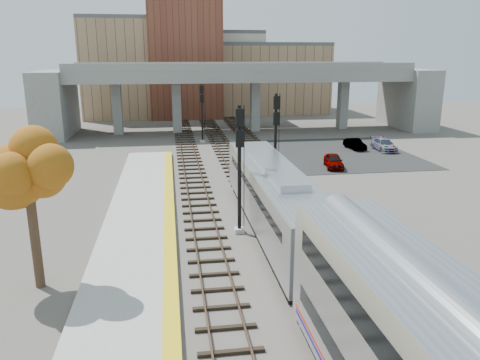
{
  "coord_description": "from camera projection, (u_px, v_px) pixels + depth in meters",
  "views": [
    {
      "loc": [
        -5.13,
        -20.51,
        10.68
      ],
      "look_at": [
        -0.58,
        9.33,
        2.5
      ],
      "focal_mm": 35.0,
      "sensor_mm": 36.0,
      "label": 1
    }
  ],
  "objects": [
    {
      "name": "ground",
      "position": [
        280.0,
        277.0,
        23.11
      ],
      "size": [
        160.0,
        160.0,
        0.0
      ],
      "primitive_type": "plane",
      "color": "#47423D",
      "rests_on": "ground"
    },
    {
      "name": "platform",
      "position": [
        130.0,
        284.0,
        22.01
      ],
      "size": [
        4.5,
        60.0,
        0.35
      ],
      "primitive_type": "cube",
      "color": "#9E9E99",
      "rests_on": "ground"
    },
    {
      "name": "yellow_strip",
      "position": [
        171.0,
        278.0,
        22.24
      ],
      "size": [
        0.7,
        60.0,
        0.01
      ],
      "primitive_type": "cube",
      "color": "yellow",
      "rests_on": "platform"
    },
    {
      "name": "tracks",
      "position": [
        254.0,
        199.0,
        35.15
      ],
      "size": [
        10.7,
        95.0,
        0.25
      ],
      "color": "black",
      "rests_on": "ground"
    },
    {
      "name": "overpass",
      "position": [
        240.0,
        90.0,
        65.25
      ],
      "size": [
        54.0,
        12.0,
        9.5
      ],
      "color": "slate",
      "rests_on": "ground"
    },
    {
      "name": "buildings_far",
      "position": [
        203.0,
        70.0,
        84.75
      ],
      "size": [
        43.0,
        21.0,
        20.6
      ],
      "color": "#9D7B5B",
      "rests_on": "ground"
    },
    {
      "name": "parking_lot",
      "position": [
        344.0,
        153.0,
        51.86
      ],
      "size": [
        14.0,
        18.0,
        0.04
      ],
      "primitive_type": "cube",
      "color": "black",
      "rests_on": "ground"
    },
    {
      "name": "locomotive",
      "position": [
        274.0,
        197.0,
        28.27
      ],
      "size": [
        3.02,
        19.05,
        4.1
      ],
      "color": "#A8AAB2",
      "rests_on": "ground"
    },
    {
      "name": "signal_mast_near",
      "position": [
        240.0,
        170.0,
        27.71
      ],
      "size": [
        0.6,
        0.64,
        7.82
      ],
      "color": "#9E9E99",
      "rests_on": "ground"
    },
    {
      "name": "signal_mast_mid",
      "position": [
        276.0,
        143.0,
        36.32
      ],
      "size": [
        0.6,
        0.64,
        7.76
      ],
      "color": "#9E9E99",
      "rests_on": "ground"
    },
    {
      "name": "signal_mast_far",
      "position": [
        202.0,
        114.0,
        57.06
      ],
      "size": [
        0.6,
        0.64,
        7.15
      ],
      "color": "#9E9E99",
      "rests_on": "ground"
    },
    {
      "name": "tree",
      "position": [
        27.0,
        170.0,
        20.71
      ],
      "size": [
        3.6,
        3.6,
        7.7
      ],
      "color": "#382619",
      "rests_on": "ground"
    },
    {
      "name": "car_a",
      "position": [
        334.0,
        161.0,
        44.98
      ],
      "size": [
        2.23,
        4.11,
        1.33
      ],
      "primitive_type": "imported",
      "rotation": [
        0.0,
        0.0,
        -0.18
      ],
      "color": "#99999E",
      "rests_on": "parking_lot"
    },
    {
      "name": "car_b",
      "position": [
        355.0,
        144.0,
        53.68
      ],
      "size": [
        1.62,
        3.74,
        1.2
      ],
      "primitive_type": "imported",
      "rotation": [
        0.0,
        0.0,
        0.1
      ],
      "color": "#99999E",
      "rests_on": "parking_lot"
    },
    {
      "name": "car_c",
      "position": [
        384.0,
        145.0,
        53.01
      ],
      "size": [
        2.02,
        4.58,
        1.31
      ],
      "primitive_type": "imported",
      "rotation": [
        0.0,
        0.0,
        -0.04
      ],
      "color": "#99999E",
      "rests_on": "parking_lot"
    }
  ]
}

